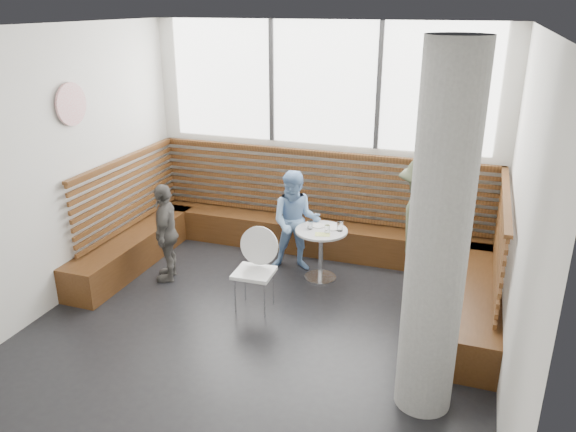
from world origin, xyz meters
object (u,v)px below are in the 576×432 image
(cafe_table, at_px, (321,244))
(child_left, at_px, (166,232))
(cafe_chair, at_px, (256,263))
(adult_man, at_px, (424,230))
(child_back, at_px, (296,222))
(concrete_column, at_px, (438,240))

(cafe_table, relative_size, child_left, 0.53)
(cafe_chair, distance_m, adult_man, 2.01)
(cafe_chair, distance_m, child_back, 1.11)
(cafe_chair, height_order, adult_man, adult_man)
(child_left, bearing_deg, cafe_table, 87.93)
(concrete_column, distance_m, cafe_table, 2.79)
(cafe_table, distance_m, adult_man, 1.34)
(child_back, bearing_deg, cafe_chair, -110.50)
(cafe_chair, relative_size, child_left, 0.75)
(cafe_table, distance_m, child_back, 0.47)
(concrete_column, height_order, adult_man, concrete_column)
(adult_man, height_order, child_back, adult_man)
(cafe_table, height_order, adult_man, adult_man)
(cafe_table, height_order, child_left, child_left)
(cafe_chair, xyz_separation_m, child_back, (0.12, 1.10, 0.12))
(cafe_table, bearing_deg, child_back, 158.14)
(adult_man, bearing_deg, child_back, 66.17)
(concrete_column, bearing_deg, cafe_chair, 151.95)
(concrete_column, height_order, cafe_table, concrete_column)
(cafe_table, bearing_deg, concrete_column, -52.78)
(cafe_chair, relative_size, child_back, 0.70)
(cafe_table, xyz_separation_m, child_left, (-1.89, -0.64, 0.16))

